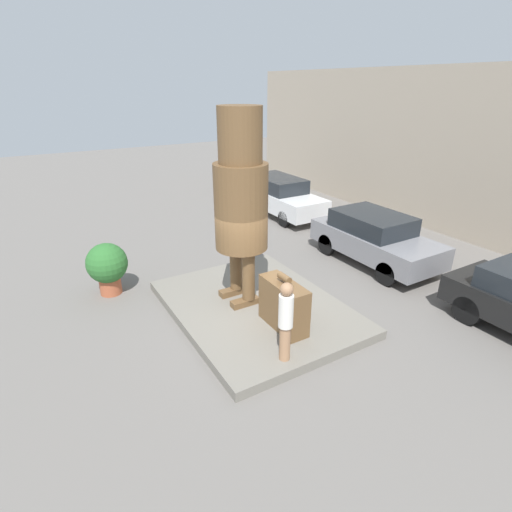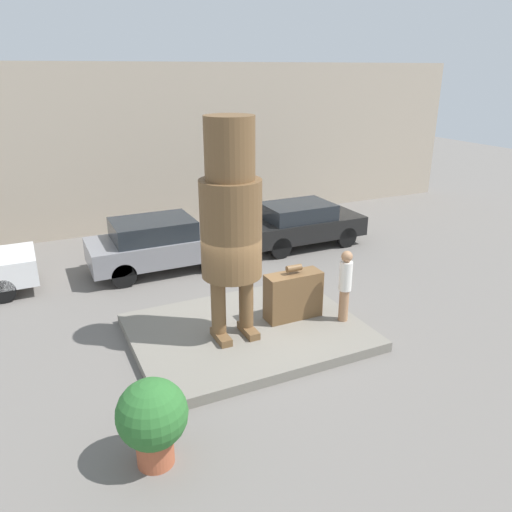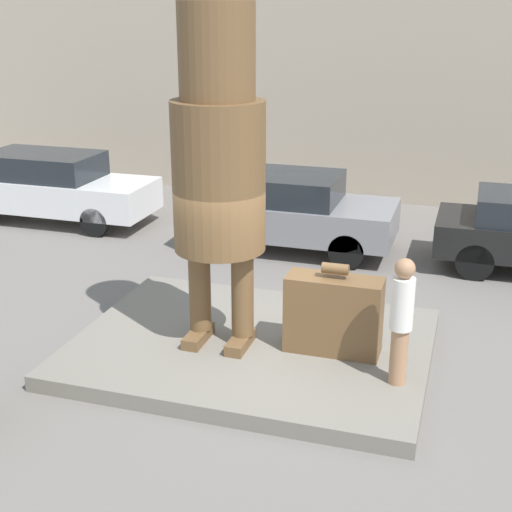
# 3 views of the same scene
# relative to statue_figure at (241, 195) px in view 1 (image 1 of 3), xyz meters

# --- Properties ---
(ground_plane) EXTENTS (60.00, 60.00, 0.00)m
(ground_plane) POSITION_rel_statue_figure_xyz_m (0.42, 0.15, -2.98)
(ground_plane) COLOR slate
(pedestal) EXTENTS (5.11, 3.89, 0.23)m
(pedestal) POSITION_rel_statue_figure_xyz_m (0.42, 0.15, -2.87)
(pedestal) COLOR slate
(pedestal) RESTS_ON ground_plane
(building_backdrop) EXTENTS (28.00, 0.60, 5.98)m
(building_backdrop) POSITION_rel_statue_figure_xyz_m (0.42, 9.58, 0.01)
(building_backdrop) COLOR tan
(building_backdrop) RESTS_ON ground_plane
(statue_figure) EXTENTS (1.27, 1.27, 4.71)m
(statue_figure) POSITION_rel_statue_figure_xyz_m (0.00, 0.00, 0.00)
(statue_figure) COLOR brown
(statue_figure) RESTS_ON pedestal
(giant_suitcase) EXTENTS (1.34, 0.50, 1.32)m
(giant_suitcase) POSITION_rel_statue_figure_xyz_m (1.61, 0.17, -2.19)
(giant_suitcase) COLOR brown
(giant_suitcase) RESTS_ON pedestal
(tourist) EXTENTS (0.29, 0.29, 1.72)m
(tourist) POSITION_rel_statue_figure_xyz_m (2.60, -0.47, -1.81)
(tourist) COLOR #A87A56
(tourist) RESTS_ON pedestal
(parked_car_white) EXTENTS (4.79, 1.74, 1.63)m
(parked_car_white) POSITION_rel_statue_figure_xyz_m (-6.17, 5.27, -2.13)
(parked_car_white) COLOR silver
(parked_car_white) RESTS_ON ground_plane
(parked_car_grey) EXTENTS (4.25, 1.88, 1.60)m
(parked_car_grey) POSITION_rel_statue_figure_xyz_m (-0.30, 4.98, -2.13)
(parked_car_grey) COLOR gray
(parked_car_grey) RESTS_ON ground_plane
(planter_pot) EXTENTS (1.09, 1.09, 1.46)m
(planter_pot) POSITION_rel_statue_figure_xyz_m (-2.48, -2.79, -2.14)
(planter_pot) COLOR #AD5638
(planter_pot) RESTS_ON ground_plane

